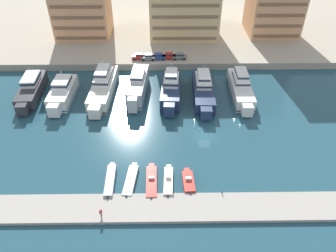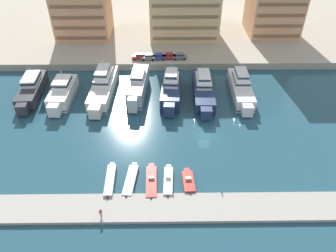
{
  "view_description": "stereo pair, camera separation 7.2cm",
  "coord_description": "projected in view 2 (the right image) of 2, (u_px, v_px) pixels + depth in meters",
  "views": [
    {
      "loc": [
        -8.7,
        -54.27,
        45.79
      ],
      "look_at": [
        -7.99,
        0.27,
        2.5
      ],
      "focal_mm": 35.0,
      "sensor_mm": 36.0,
      "label": 1
    },
    {
      "loc": [
        -8.62,
        -54.28,
        45.79
      ],
      "look_at": [
        -7.99,
        0.27,
        2.5
      ],
      "focal_mm": 35.0,
      "sensor_mm": 36.0,
      "label": 2
    }
  ],
  "objects": [
    {
      "name": "ground_plane",
      "position": [
        205.0,
        136.0,
        71.05
      ],
      "size": [
        400.0,
        400.0,
        0.0
      ],
      "primitive_type": "plane",
      "color": "#234C5B"
    },
    {
      "name": "quay_promenade",
      "position": [
        188.0,
        21.0,
        120.71
      ],
      "size": [
        180.0,
        70.0,
        2.02
      ],
      "primitive_type": "cube",
      "color": "#ADA38E",
      "rests_on": "ground"
    },
    {
      "name": "pier_dock",
      "position": [
        216.0,
        207.0,
        55.67
      ],
      "size": [
        120.0,
        5.92,
        0.62
      ],
      "primitive_type": "cube",
      "color": "#A8A399",
      "rests_on": "ground"
    },
    {
      "name": "yacht_charcoal_far_left",
      "position": [
        32.0,
        89.0,
        82.34
      ],
      "size": [
        5.31,
        18.28,
        6.67
      ],
      "color": "#333338",
      "rests_on": "ground"
    },
    {
      "name": "yacht_white_left",
      "position": [
        62.0,
        92.0,
        80.96
      ],
      "size": [
        5.22,
        16.02,
        6.81
      ],
      "color": "white",
      "rests_on": "ground"
    },
    {
      "name": "yacht_ivory_mid_left",
      "position": [
        103.0,
        86.0,
        82.82
      ],
      "size": [
        5.74,
        21.92,
        8.14
      ],
      "color": "silver",
      "rests_on": "ground"
    },
    {
      "name": "yacht_silver_center_left",
      "position": [
        138.0,
        86.0,
        82.65
      ],
      "size": [
        5.14,
        18.13,
        7.45
      ],
      "color": "silver",
      "rests_on": "ground"
    },
    {
      "name": "yacht_navy_center",
      "position": [
        171.0,
        89.0,
        81.36
      ],
      "size": [
        5.67,
        17.52,
        8.42
      ],
      "color": "navy",
      "rests_on": "ground"
    },
    {
      "name": "yacht_navy_center_right",
      "position": [
        203.0,
        89.0,
        81.96
      ],
      "size": [
        5.29,
        20.32,
        7.61
      ],
      "color": "navy",
      "rests_on": "ground"
    },
    {
      "name": "yacht_white_mid_right",
      "position": [
        241.0,
        87.0,
        82.49
      ],
      "size": [
        4.83,
        19.46,
        7.82
      ],
      "color": "white",
      "rests_on": "ground"
    },
    {
      "name": "motorboat_grey_far_left",
      "position": [
        110.0,
        180.0,
        60.16
      ],
      "size": [
        1.73,
        8.58,
        1.06
      ],
      "color": "#9EA3A8",
      "rests_on": "ground"
    },
    {
      "name": "motorboat_grey_left",
      "position": [
        131.0,
        180.0,
        60.43
      ],
      "size": [
        2.61,
        8.54,
        0.83
      ],
      "color": "#9EA3A8",
      "rests_on": "ground"
    },
    {
      "name": "motorboat_red_mid_left",
      "position": [
        151.0,
        181.0,
        60.19
      ],
      "size": [
        2.1,
        8.71,
        1.17
      ],
      "color": "red",
      "rests_on": "ground"
    },
    {
      "name": "motorboat_cream_center_left",
      "position": [
        168.0,
        181.0,
        60.14
      ],
      "size": [
        1.88,
        7.73,
        1.38
      ],
      "color": "beige",
      "rests_on": "ground"
    },
    {
      "name": "motorboat_red_center",
      "position": [
        188.0,
        181.0,
        60.01
      ],
      "size": [
        2.28,
        6.19,
        1.41
      ],
      "color": "red",
      "rests_on": "ground"
    },
    {
      "name": "car_red_far_left",
      "position": [
        139.0,
        56.0,
        94.31
      ],
      "size": [
        4.11,
        1.95,
        1.8
      ],
      "color": "red",
      "rests_on": "quay_promenade"
    },
    {
      "name": "car_grey_left",
      "position": [
        148.0,
        57.0,
        93.97
      ],
      "size": [
        4.14,
        2.01,
        1.8
      ],
      "color": "slate",
      "rests_on": "quay_promenade"
    },
    {
      "name": "car_blue_mid_left",
      "position": [
        159.0,
        56.0,
        94.21
      ],
      "size": [
        4.13,
        1.99,
        1.8
      ],
      "color": "#28428E",
      "rests_on": "quay_promenade"
    },
    {
      "name": "car_red_center_left",
      "position": [
        169.0,
        56.0,
        94.44
      ],
      "size": [
        4.1,
        1.93,
        1.8
      ],
      "color": "red",
      "rests_on": "quay_promenade"
    },
    {
      "name": "car_grey_center",
      "position": [
        180.0,
        56.0,
        94.39
      ],
      "size": [
        4.17,
        2.07,
        1.8
      ],
      "color": "slate",
      "rests_on": "quay_promenade"
    },
    {
      "name": "pedestrian_near_edge",
      "position": [
        101.0,
        212.0,
        53.45
      ],
      "size": [
        0.43,
        0.48,
        1.55
      ],
      "color": "#4C515B",
      "rests_on": "pier_dock"
    },
    {
      "name": "bollard_west",
      "position": [
        173.0,
        193.0,
        57.34
      ],
      "size": [
        0.2,
        0.2,
        0.61
      ],
      "color": "#2D2D33",
      "rests_on": "pier_dock"
    },
    {
      "name": "bollard_west_mid",
      "position": [
        222.0,
        192.0,
        57.41
      ],
      "size": [
        0.2,
        0.2,
        0.61
      ],
      "color": "#2D2D33",
      "rests_on": "pier_dock"
    }
  ]
}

